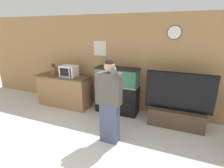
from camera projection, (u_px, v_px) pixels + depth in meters
The scene contains 7 objects.
wall_back_paneled at pixel (121, 64), 4.81m from camera, with size 10.00×0.08×2.60m.
counter_island at pixel (65, 91), 5.20m from camera, with size 1.60×0.59×0.93m.
microwave at pixel (69, 71), 4.92m from camera, with size 0.45×0.34×0.32m.
knife_block at pixel (54, 70), 5.17m from camera, with size 0.14×0.10×0.33m.
aquarium_on_stand at pixel (117, 90), 4.73m from camera, with size 1.15×0.44×1.26m.
tv_on_stand at pixel (177, 112), 4.07m from camera, with size 1.51×0.40×1.32m.
person_standing at pixel (109, 101), 3.37m from camera, with size 0.54×0.41×1.71m.
Camera 1 is at (1.57, -1.41, 2.22)m, focal length 28.00 mm.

